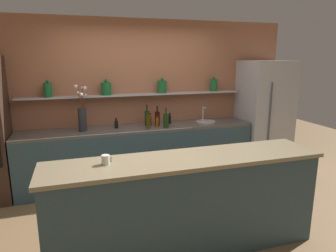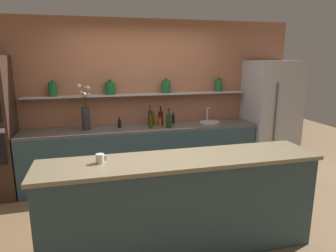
% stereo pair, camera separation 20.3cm
% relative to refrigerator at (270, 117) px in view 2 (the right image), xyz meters
% --- Properties ---
extents(ground_plane, '(12.00, 12.00, 0.00)m').
position_rel_refrigerator_xyz_m(ground_plane, '(-2.19, -1.20, -0.97)').
color(ground_plane, olive).
extents(back_wall_unit, '(5.20, 0.28, 2.60)m').
position_rel_refrigerator_xyz_m(back_wall_unit, '(-2.19, 0.40, 0.33)').
color(back_wall_unit, '#A86647').
rests_on(back_wall_unit, ground_plane).
extents(back_counter_unit, '(3.68, 0.62, 0.92)m').
position_rel_refrigerator_xyz_m(back_counter_unit, '(-2.27, 0.04, -0.51)').
color(back_counter_unit, '#334C56').
rests_on(back_counter_unit, ground_plane).
extents(island_counter, '(2.82, 0.61, 1.02)m').
position_rel_refrigerator_xyz_m(island_counter, '(-2.19, -1.85, -0.46)').
color(island_counter, '#334C56').
rests_on(island_counter, ground_plane).
extents(refrigerator, '(0.82, 0.73, 1.94)m').
position_rel_refrigerator_xyz_m(refrigerator, '(0.00, 0.00, 0.00)').
color(refrigerator, '#B7B7BC').
rests_on(refrigerator, ground_plane).
extents(flower_vase, '(0.18, 0.17, 0.70)m').
position_rel_refrigerator_xyz_m(flower_vase, '(-3.12, 0.03, 0.18)').
color(flower_vase, '#2D2D33').
rests_on(flower_vase, back_counter_unit).
extents(sink_fixture, '(0.33, 0.33, 0.25)m').
position_rel_refrigerator_xyz_m(sink_fixture, '(-1.12, 0.05, -0.03)').
color(sink_fixture, '#B7B7BC').
rests_on(sink_fixture, back_counter_unit).
extents(bottle_sauce_0, '(0.06, 0.06, 0.16)m').
position_rel_refrigerator_xyz_m(bottle_sauce_0, '(-2.62, 0.06, 0.01)').
color(bottle_sauce_0, black).
rests_on(bottle_sauce_0, back_counter_unit).
extents(bottle_sauce_1, '(0.05, 0.05, 0.18)m').
position_rel_refrigerator_xyz_m(bottle_sauce_1, '(-1.99, -0.05, 0.03)').
color(bottle_sauce_1, '#9E4C0A').
rests_on(bottle_sauce_1, back_counter_unit).
extents(bottle_oil_2, '(0.06, 0.06, 0.25)m').
position_rel_refrigerator_xyz_m(bottle_oil_2, '(-2.16, -0.11, 0.05)').
color(bottle_oil_2, '#47380A').
rests_on(bottle_oil_2, back_counter_unit).
extents(bottle_wine_3, '(0.08, 0.08, 0.31)m').
position_rel_refrigerator_xyz_m(bottle_wine_3, '(-1.88, -0.13, 0.06)').
color(bottle_wine_3, '#193814').
rests_on(bottle_wine_3, back_counter_unit).
extents(bottle_wine_4, '(0.08, 0.08, 0.31)m').
position_rel_refrigerator_xyz_m(bottle_wine_4, '(-1.96, 0.09, 0.06)').
color(bottle_wine_4, '#380C0C').
rests_on(bottle_wine_4, back_counter_unit).
extents(bottle_sauce_5, '(0.05, 0.05, 0.18)m').
position_rel_refrigerator_xyz_m(bottle_sauce_5, '(-1.73, 0.14, 0.02)').
color(bottle_sauce_5, black).
rests_on(bottle_sauce_5, back_counter_unit).
extents(bottle_sauce_6, '(0.05, 0.05, 0.19)m').
position_rel_refrigerator_xyz_m(bottle_sauce_6, '(-2.06, 0.15, 0.03)').
color(bottle_sauce_6, '#9E4C0A').
rests_on(bottle_sauce_6, back_counter_unit).
extents(bottle_wine_7, '(0.07, 0.07, 0.34)m').
position_rel_refrigerator_xyz_m(bottle_wine_7, '(-2.13, 0.10, 0.08)').
color(bottle_wine_7, '#193814').
rests_on(bottle_wine_7, back_counter_unit).
extents(coffee_mug, '(0.10, 0.08, 0.09)m').
position_rel_refrigerator_xyz_m(coffee_mug, '(-2.98, -1.80, 0.09)').
color(coffee_mug, silver).
rests_on(coffee_mug, island_counter).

